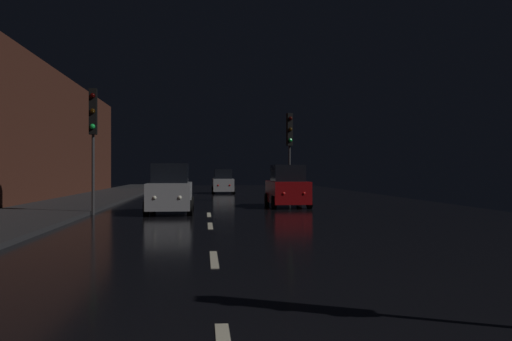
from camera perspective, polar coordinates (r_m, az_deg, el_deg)
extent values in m
cube|color=black|center=(27.01, -4.98, -3.93)|extent=(26.58, 84.00, 0.02)
cube|color=#28282B|center=(27.86, -19.74, -3.63)|extent=(4.40, 84.00, 0.15)
cube|color=beige|center=(11.50, -4.37, -9.15)|extent=(0.16, 2.20, 0.01)
cube|color=beige|center=(18.33, -4.77, -5.73)|extent=(0.16, 2.20, 0.01)
cube|color=beige|center=(22.94, -4.90, -4.58)|extent=(0.16, 2.20, 0.01)
cylinder|color=#38383A|center=(32.25, 3.49, -0.35)|extent=(0.12, 0.12, 3.30)
cube|color=black|center=(32.34, 3.49, 4.26)|extent=(0.35, 0.38, 1.90)
sphere|color=black|center=(32.22, 3.59, 5.41)|extent=(0.22, 0.22, 0.22)
sphere|color=black|center=(32.17, 3.59, 4.29)|extent=(0.22, 0.22, 0.22)
sphere|color=#19D84C|center=(32.13, 3.59, 3.16)|extent=(0.22, 0.22, 0.22)
cylinder|color=#38383A|center=(23.76, -16.53, -0.41)|extent=(0.12, 0.12, 3.33)
cube|color=black|center=(23.89, -16.53, 5.87)|extent=(0.32, 0.36, 1.90)
sphere|color=black|center=(23.78, -16.59, 7.44)|extent=(0.22, 0.22, 0.22)
sphere|color=black|center=(23.71, -16.59, 5.92)|extent=(0.22, 0.22, 0.22)
sphere|color=#19D84C|center=(23.65, -16.59, 4.39)|extent=(0.22, 0.22, 0.22)
cube|color=#A5A8AD|center=(24.00, -8.88, -2.56)|extent=(1.78, 4.16, 1.09)
cube|color=black|center=(24.12, -8.86, -0.27)|extent=(1.51, 2.08, 0.83)
cylinder|color=black|center=(22.53, -6.88, -3.87)|extent=(0.22, 0.63, 0.63)
cylinder|color=black|center=(22.65, -11.31, -3.85)|extent=(0.22, 0.63, 0.63)
cylinder|color=black|center=(25.44, -6.72, -3.43)|extent=(0.22, 0.63, 0.63)
cylinder|color=black|center=(25.54, -10.64, -3.42)|extent=(0.22, 0.63, 0.63)
sphere|color=white|center=(21.94, -7.92, -2.80)|extent=(0.18, 0.18, 0.18)
sphere|color=white|center=(22.00, -10.48, -2.79)|extent=(0.18, 0.18, 0.18)
sphere|color=red|center=(26.01, -7.53, -2.37)|extent=(0.18, 0.18, 0.18)
sphere|color=red|center=(26.06, -9.69, -2.36)|extent=(0.18, 0.18, 0.18)
cube|color=maroon|center=(27.86, 3.25, -2.23)|extent=(1.76, 4.12, 1.08)
cube|color=black|center=(27.70, 3.29, -0.27)|extent=(1.50, 2.06, 0.82)
cylinder|color=black|center=(29.20, 1.14, -3.00)|extent=(0.22, 0.63, 0.63)
cylinder|color=black|center=(29.44, 4.49, -2.97)|extent=(0.22, 0.63, 0.63)
cylinder|color=black|center=(26.34, 1.86, -3.32)|extent=(0.22, 0.63, 0.63)
cylinder|color=black|center=(26.61, 5.56, -3.29)|extent=(0.22, 0.63, 0.63)
sphere|color=slate|center=(29.79, 1.74, -2.08)|extent=(0.18, 0.18, 0.18)
sphere|color=slate|center=(29.93, 3.59, -2.07)|extent=(0.18, 0.18, 0.18)
sphere|color=red|center=(25.80, 2.86, -2.40)|extent=(0.18, 0.18, 0.18)
sphere|color=red|center=(25.95, 4.98, -2.39)|extent=(0.18, 0.18, 0.18)
cube|color=#A5A8AD|center=(44.40, -3.44, -1.49)|extent=(1.62, 3.78, 0.99)
cube|color=black|center=(44.25, -3.43, -0.36)|extent=(1.38, 1.89, 0.76)
cylinder|color=black|center=(45.72, -4.49, -1.96)|extent=(0.20, 0.58, 0.58)
cylinder|color=black|center=(45.77, -2.50, -1.95)|extent=(0.20, 0.58, 0.58)
cylinder|color=black|center=(43.07, -4.43, -2.07)|extent=(0.20, 0.58, 0.58)
cylinder|color=black|center=(43.13, -2.32, -2.07)|extent=(0.20, 0.58, 0.58)
sphere|color=slate|center=(46.24, -4.07, -1.43)|extent=(0.16, 0.16, 0.16)
sphere|color=slate|center=(46.27, -2.96, -1.43)|extent=(0.16, 0.16, 0.16)
sphere|color=red|center=(42.54, -3.95, -1.55)|extent=(0.16, 0.16, 0.16)
sphere|color=red|center=(42.57, -2.75, -1.55)|extent=(0.16, 0.16, 0.16)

